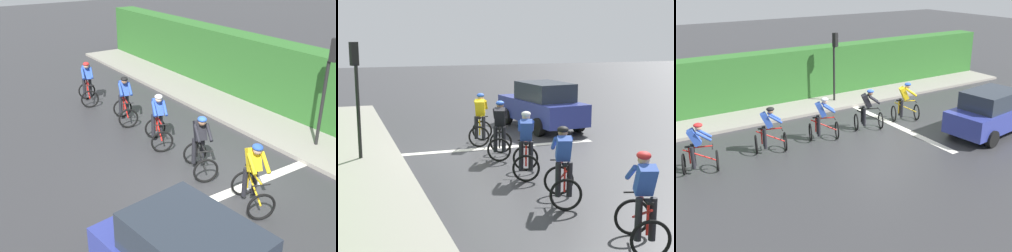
# 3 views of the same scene
# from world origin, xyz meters

# --- Properties ---
(ground_plane) EXTENTS (80.00, 80.00, 0.00)m
(ground_plane) POSITION_xyz_m (0.00, 0.00, 0.00)
(ground_plane) COLOR #333335
(sidewalk_kerb) EXTENTS (2.80, 25.47, 0.12)m
(sidewalk_kerb) POSITION_xyz_m (4.25, 2.00, 0.06)
(sidewalk_kerb) COLOR gray
(sidewalk_kerb) RESTS_ON ground
(road_marking_stop_line) EXTENTS (7.00, 0.30, 0.01)m
(road_marking_stop_line) POSITION_xyz_m (0.00, -0.64, 0.00)
(road_marking_stop_line) COLOR silver
(road_marking_stop_line) RESTS_ON ground
(cyclist_lead) EXTENTS (0.96, 1.23, 1.66)m
(cyclist_lead) POSITION_xyz_m (-0.16, 7.35, 0.80)
(cyclist_lead) COLOR black
(cyclist_lead) RESTS_ON ground
(cyclist_second) EXTENTS (0.96, 1.23, 1.66)m
(cyclist_second) POSITION_xyz_m (0.13, 4.83, 0.80)
(cyclist_second) COLOR black
(cyclist_second) RESTS_ON ground
(cyclist_mid) EXTENTS (1.01, 1.25, 1.66)m
(cyclist_mid) POSITION_xyz_m (0.13, 2.67, 0.80)
(cyclist_mid) COLOR black
(cyclist_mid) RESTS_ON ground
(cyclist_fourth) EXTENTS (1.02, 1.25, 1.66)m
(cyclist_fourth) POSITION_xyz_m (0.13, 0.59, 0.80)
(cyclist_fourth) COLOR black
(cyclist_fourth) RESTS_ON ground
(cyclist_trailing) EXTENTS (1.03, 1.26, 1.66)m
(cyclist_trailing) POSITION_xyz_m (0.15, -1.35, 0.80)
(cyclist_trailing) COLOR black
(cyclist_trailing) RESTS_ON ground
(car_navy) EXTENTS (2.26, 4.28, 1.76)m
(car_navy) POSITION_xyz_m (-2.83, -3.24, 0.87)
(car_navy) COLOR navy
(car_navy) RESTS_ON ground
(traffic_light_near_crossing) EXTENTS (0.25, 0.31, 3.34)m
(traffic_light_near_crossing) POSITION_xyz_m (4.01, -0.24, 2.22)
(traffic_light_near_crossing) COLOR black
(traffic_light_near_crossing) RESTS_ON ground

